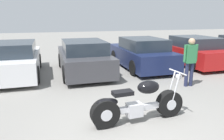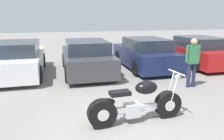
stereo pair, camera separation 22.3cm
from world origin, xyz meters
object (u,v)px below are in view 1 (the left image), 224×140
parked_car_white (14,60)px  parked_car_red (192,51)px  parked_car_navy (141,54)px  parked_car_dark_grey (83,58)px  motorcycle (138,104)px  person_standing (190,58)px

parked_car_white → parked_car_red: same height
parked_car_white → parked_car_navy: same height
parked_car_navy → parked_car_dark_grey: bearing=-175.4°
motorcycle → parked_car_dark_grey: bearing=95.6°
parked_car_white → person_standing: bearing=-27.4°
motorcycle → parked_car_white: (-3.16, 4.93, 0.22)m
motorcycle → parked_car_navy: parked_car_navy is taller
parked_car_dark_grey → person_standing: 4.22m
motorcycle → parked_car_red: (4.94, 4.91, 0.22)m
parked_car_white → parked_car_dark_grey: size_ratio=1.00×
parked_car_dark_grey → parked_car_navy: same height
parked_car_white → parked_car_dark_grey: (2.70, -0.20, 0.00)m
motorcycle → person_standing: person_standing is taller
motorcycle → parked_car_dark_grey: 4.75m
motorcycle → parked_car_white: 5.86m
parked_car_navy → parked_car_red: (2.70, -0.03, 0.00)m
parked_car_white → parked_car_dark_grey: 2.71m
motorcycle → parked_car_navy: 5.43m
parked_car_navy → parked_car_red: bearing=-0.6°
parked_car_dark_grey → parked_car_navy: 2.71m
parked_car_dark_grey → parked_car_white: bearing=175.7°
parked_car_navy → person_standing: bearing=-82.0°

